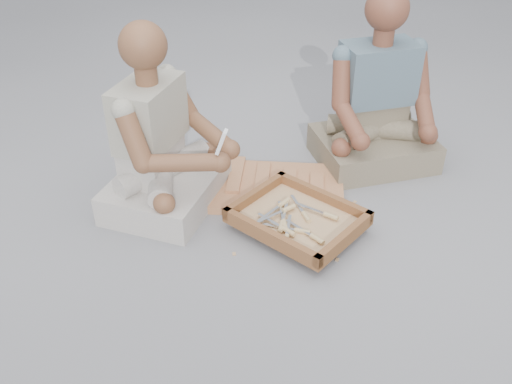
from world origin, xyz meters
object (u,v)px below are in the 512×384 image
at_px(companion, 377,109).
at_px(carved_panel, 276,188).
at_px(craftsman, 161,148).
at_px(tool_tray, 298,219).

bearing_deg(companion, carved_panel, 15.83).
height_order(carved_panel, craftsman, craftsman).
height_order(tool_tray, companion, companion).
bearing_deg(carved_panel, craftsman, -148.55).
xyz_separation_m(carved_panel, companion, (0.37, 0.50, 0.29)).
bearing_deg(companion, craftsman, 5.62).
relative_size(tool_tray, companion, 0.69).
relative_size(carved_panel, craftsman, 0.75).
distance_m(carved_panel, tool_tray, 0.34).
xyz_separation_m(craftsman, companion, (0.84, 0.78, 0.00)).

